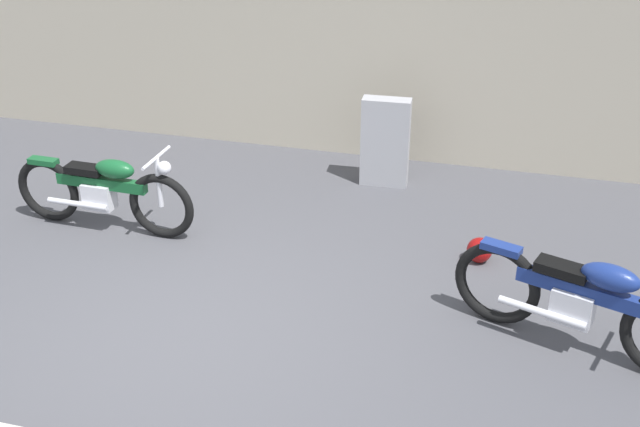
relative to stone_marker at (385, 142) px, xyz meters
The scene contains 6 objects.
ground_plane 3.47m from the stone_marker, 107.83° to the right, with size 40.00×40.00×0.00m, color #47474C.
building_wall 1.71m from the stone_marker, 139.92° to the left, with size 18.00×0.30×3.06m, color #B2A893.
stone_marker is the anchor object (origin of this frame).
helmet 1.95m from the stone_marker, 50.63° to the right, with size 0.25×0.25×0.25m, color maroon.
motorcycle_green 3.13m from the stone_marker, 145.13° to the right, with size 2.00×0.56×0.90m.
motorcycle_blue 3.37m from the stone_marker, 51.97° to the right, with size 2.05×0.89×0.96m.
Camera 1 is at (2.43, -4.89, 3.98)m, focal length 44.23 mm.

